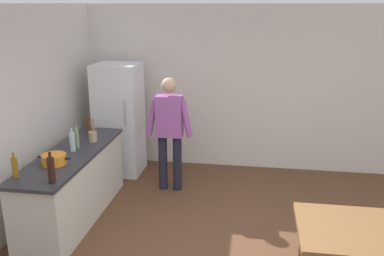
{
  "coord_description": "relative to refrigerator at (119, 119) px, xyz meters",
  "views": [
    {
      "loc": [
        0.27,
        -3.83,
        2.7
      ],
      "look_at": [
        -0.55,
        1.42,
        1.11
      ],
      "focal_mm": 38.99,
      "sensor_mm": 36.0,
      "label": 1
    }
  ],
  "objects": [
    {
      "name": "bottle_wine_dark",
      "position": [
        0.11,
        -2.5,
        0.15
      ],
      "size": [
        0.08,
        0.08,
        0.34
      ],
      "color": "black",
      "rests_on": "kitchen_counter"
    },
    {
      "name": "refrigerator",
      "position": [
        0.0,
        0.0,
        0.0
      ],
      "size": [
        0.7,
        0.67,
        1.8
      ],
      "color": "white",
      "rests_on": "ground_plane"
    },
    {
      "name": "bottle_beer_brown",
      "position": [
        -0.22,
        -0.72,
        0.11
      ],
      "size": [
        0.06,
        0.06,
        0.26
      ],
      "color": "#5B3314",
      "rests_on": "kitchen_counter"
    },
    {
      "name": "dining_table",
      "position": [
        3.3,
        -2.7,
        -0.23
      ],
      "size": [
        1.4,
        0.9,
        0.75
      ],
      "color": "brown",
      "rests_on": "ground_plane"
    },
    {
      "name": "bottle_oil_amber",
      "position": [
        -0.36,
        -2.41,
        0.12
      ],
      "size": [
        0.06,
        0.06,
        0.28
      ],
      "color": "#996619",
      "rests_on": "kitchen_counter"
    },
    {
      "name": "bottle_vinegar_tall",
      "position": [
        -0.09,
        -1.42,
        0.14
      ],
      "size": [
        0.06,
        0.06,
        0.32
      ],
      "color": "gray",
      "rests_on": "kitchen_counter"
    },
    {
      "name": "utensil_jar",
      "position": [
        0.01,
        -1.14,
        0.08
      ],
      "size": [
        0.11,
        0.11,
        0.32
      ],
      "color": "tan",
      "rests_on": "kitchen_counter"
    },
    {
      "name": "cooking_pot",
      "position": [
        -0.12,
        -2.0,
        0.06
      ],
      "size": [
        0.4,
        0.28,
        0.12
      ],
      "color": "orange",
      "rests_on": "kitchen_counter"
    },
    {
      "name": "bottle_water_clear",
      "position": [
        -0.09,
        -1.54,
        0.13
      ],
      "size": [
        0.07,
        0.07,
        0.3
      ],
      "color": "silver",
      "rests_on": "kitchen_counter"
    },
    {
      "name": "person",
      "position": [
        0.95,
        -0.55,
        0.08
      ],
      "size": [
        0.7,
        0.22,
        1.7
      ],
      "color": "#1E1E2D",
      "rests_on": "ground_plane"
    },
    {
      "name": "wall_back",
      "position": [
        1.9,
        0.6,
        0.45
      ],
      "size": [
        6.4,
        0.12,
        2.7
      ],
      "primitive_type": "cube",
      "color": "silver",
      "rests_on": "ground_plane"
    },
    {
      "name": "kitchen_counter",
      "position": [
        -0.1,
        -1.6,
        -0.45
      ],
      "size": [
        0.64,
        2.2,
        0.9
      ],
      "color": "beige",
      "rests_on": "ground_plane"
    }
  ]
}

